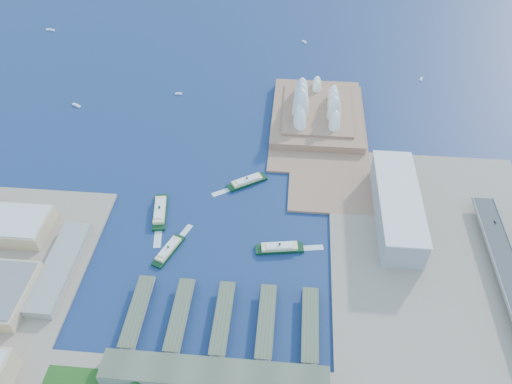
# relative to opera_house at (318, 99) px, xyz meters

# --- Properties ---
(ground) EXTENTS (3000.00, 3000.00, 0.00)m
(ground) POSITION_rel_opera_house_xyz_m (-105.00, -280.00, -32.00)
(ground) COLOR #10224B
(ground) RESTS_ON ground
(east_land) EXTENTS (240.00, 500.00, 3.00)m
(east_land) POSITION_rel_opera_house_xyz_m (135.00, -330.00, -30.50)
(east_land) COLOR gray
(east_land) RESTS_ON ground
(peninsula) EXTENTS (135.00, 220.00, 3.00)m
(peninsula) POSITION_rel_opera_house_xyz_m (2.50, -20.00, -30.50)
(peninsula) COLOR #936850
(peninsula) RESTS_ON ground
(opera_house) EXTENTS (134.00, 180.00, 58.00)m
(opera_house) POSITION_rel_opera_house_xyz_m (0.00, 0.00, 0.00)
(opera_house) COLOR white
(opera_house) RESTS_ON peninsula
(toaster_building) EXTENTS (45.00, 155.00, 35.00)m
(toaster_building) POSITION_rel_opera_house_xyz_m (90.00, -200.00, -11.50)
(toaster_building) COLOR gray
(toaster_building) RESTS_ON east_land
(ferry_wharves) EXTENTS (184.00, 90.00, 9.30)m
(ferry_wharves) POSITION_rel_opera_house_xyz_m (-91.00, -355.00, -27.35)
(ferry_wharves) COLOR #49533E
(ferry_wharves) RESTS_ON ground
(terminal_building) EXTENTS (200.00, 28.00, 12.00)m
(terminal_building) POSITION_rel_opera_house_xyz_m (-90.00, -415.00, -23.00)
(terminal_building) COLOR gray
(terminal_building) RESTS_ON south_land
(ferry_a) EXTENTS (23.93, 60.35, 11.11)m
(ferry_a) POSITION_rel_opera_house_xyz_m (-185.46, -214.86, -26.45)
(ferry_a) COLOR black
(ferry_a) RESTS_ON ground
(ferry_b) EXTENTS (50.89, 39.24, 9.83)m
(ferry_b) POSITION_rel_opera_house_xyz_m (-87.96, -152.74, -27.08)
(ferry_b) COLOR black
(ferry_b) RESTS_ON ground
(ferry_c) EXTENTS (29.49, 50.28, 9.28)m
(ferry_c) POSITION_rel_opera_house_xyz_m (-162.45, -272.89, -27.36)
(ferry_c) COLOR black
(ferry_c) RESTS_ON ground
(ferry_d) EXTENTS (54.47, 21.64, 10.02)m
(ferry_d) POSITION_rel_opera_house_xyz_m (-41.30, -258.93, -26.99)
(ferry_d) COLOR black
(ferry_d) RESTS_ON ground
(boat_a) EXTENTS (15.85, 10.90, 3.05)m
(boat_a) POSITION_rel_opera_house_xyz_m (-364.96, 0.06, -30.47)
(boat_a) COLOR white
(boat_a) RESTS_ON ground
(boat_b) EXTENTS (10.56, 5.03, 2.74)m
(boat_b) POSITION_rel_opera_house_xyz_m (-216.60, 46.52, -30.63)
(boat_b) COLOR white
(boat_b) RESTS_ON ground
(boat_c) EXTENTS (6.49, 10.97, 2.37)m
(boat_c) POSITION_rel_opera_house_xyz_m (171.12, 125.83, -30.81)
(boat_c) COLOR white
(boat_c) RESTS_ON ground
(boat_d) EXTENTS (18.09, 6.19, 2.99)m
(boat_d) POSITION_rel_opera_house_xyz_m (-505.98, 248.54, -30.50)
(boat_d) COLOR white
(boat_d) RESTS_ON ground
(boat_e) EXTENTS (9.80, 11.40, 2.82)m
(boat_e) POSITION_rel_opera_house_xyz_m (-22.16, 241.22, -30.59)
(boat_e) COLOR white
(boat_e) RESTS_ON ground
(car_c) EXTENTS (2.02, 4.96, 1.44)m
(car_c) POSITION_rel_opera_house_xyz_m (199.00, -210.26, -16.43)
(car_c) COLOR slate
(car_c) RESTS_ON expressway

